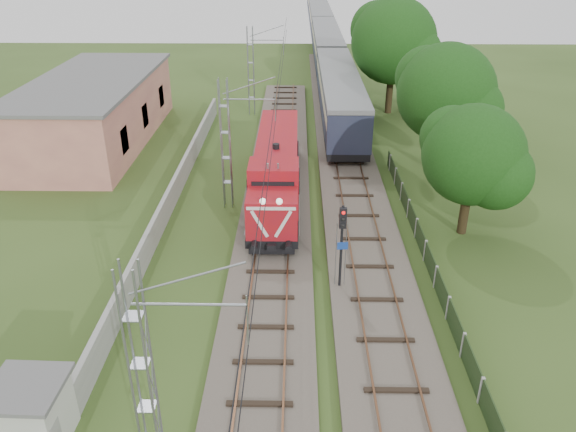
{
  "coord_description": "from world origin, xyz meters",
  "views": [
    {
      "loc": [
        1.26,
        -19.86,
        15.39
      ],
      "look_at": [
        0.83,
        6.21,
        2.2
      ],
      "focal_mm": 35.0,
      "sensor_mm": 36.0,
      "label": 1
    }
  ],
  "objects_px": {
    "coach_rake": "(323,29)",
    "signal_post": "(342,235)",
    "locomotive": "(277,169)",
    "relay_hut": "(32,414)"
  },
  "relations": [
    {
      "from": "coach_rake",
      "to": "relay_hut",
      "type": "distance_m",
      "value": 74.25
    },
    {
      "from": "signal_post",
      "to": "relay_hut",
      "type": "distance_m",
      "value": 14.18
    },
    {
      "from": "locomotive",
      "to": "coach_rake",
      "type": "bearing_deg",
      "value": 84.68
    },
    {
      "from": "signal_post",
      "to": "locomotive",
      "type": "bearing_deg",
      "value": 107.84
    },
    {
      "from": "coach_rake",
      "to": "signal_post",
      "type": "bearing_deg",
      "value": -91.47
    },
    {
      "from": "coach_rake",
      "to": "relay_hut",
      "type": "xyz_separation_m",
      "value": [
        -12.4,
        -73.19,
        -1.44
      ]
    },
    {
      "from": "relay_hut",
      "to": "locomotive",
      "type": "bearing_deg",
      "value": 69.21
    },
    {
      "from": "locomotive",
      "to": "signal_post",
      "type": "xyz_separation_m",
      "value": [
        3.36,
        -10.44,
        1.0
      ]
    },
    {
      "from": "coach_rake",
      "to": "signal_post",
      "type": "distance_m",
      "value": 64.16
    },
    {
      "from": "signal_post",
      "to": "relay_hut",
      "type": "relative_size",
      "value": 1.84
    }
  ]
}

